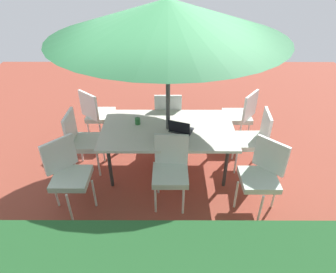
{
  "coord_description": "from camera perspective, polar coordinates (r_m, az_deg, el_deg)",
  "views": [
    {
      "loc": [
        -0.01,
        3.68,
        3.0
      ],
      "look_at": [
        0.0,
        0.0,
        0.59
      ],
      "focal_mm": 31.57,
      "sensor_mm": 36.0,
      "label": 1
    }
  ],
  "objects": [
    {
      "name": "ground_plane",
      "position": [
        4.76,
        -0.0,
        -6.0
      ],
      "size": [
        10.0,
        10.0,
        0.02
      ],
      "primitive_type": "cube",
      "color": "brown"
    },
    {
      "name": "dining_table",
      "position": [
        4.35,
        -0.0,
        1.1
      ],
      "size": [
        1.94,
        1.14,
        0.73
      ],
      "color": "silver",
      "rests_on": "ground_plane"
    },
    {
      "name": "patio_umbrella",
      "position": [
        3.76,
        -0.0,
        21.82
      ],
      "size": [
        2.92,
        2.92,
        2.48
      ],
      "color": "#4C4C4C",
      "rests_on": "ground_plane"
    },
    {
      "name": "chair_south",
      "position": [
        5.05,
        0.01,
        4.29
      ],
      "size": [
        0.46,
        0.46,
        0.98
      ],
      "rotation": [
        0.0,
        0.0,
        -0.0
      ],
      "color": "silver",
      "rests_on": "ground_plane"
    },
    {
      "name": "chair_northwest",
      "position": [
        3.96,
        17.69,
        -6.8
      ],
      "size": [
        0.59,
        0.59,
        0.98
      ],
      "rotation": [
        0.0,
        0.0,
        2.37
      ],
      "color": "silver",
      "rests_on": "ground_plane"
    },
    {
      "name": "chair_southwest",
      "position": [
        5.22,
        13.84,
        4.23
      ],
      "size": [
        0.58,
        0.58,
        0.98
      ],
      "rotation": [
        0.0,
        0.0,
        0.9
      ],
      "color": "silver",
      "rests_on": "ground_plane"
    },
    {
      "name": "chair_northeast",
      "position": [
        4.01,
        -18.73,
        -6.56
      ],
      "size": [
        0.59,
        0.59,
        0.98
      ],
      "rotation": [
        0.0,
        0.0,
        3.92
      ],
      "color": "silver",
      "rests_on": "ground_plane"
    },
    {
      "name": "chair_north",
      "position": [
        3.86,
        0.51,
        -6.18
      ],
      "size": [
        0.46,
        0.47,
        0.98
      ],
      "rotation": [
        0.0,
        0.0,
        3.07
      ],
      "color": "silver",
      "rests_on": "ground_plane"
    },
    {
      "name": "chair_west",
      "position": [
        4.62,
        16.21,
        -0.22
      ],
      "size": [
        0.48,
        0.47,
        0.98
      ],
      "rotation": [
        0.0,
        0.0,
        1.48
      ],
      "color": "silver",
      "rests_on": "ground_plane"
    },
    {
      "name": "chair_east",
      "position": [
        4.59,
        -16.25,
        -0.46
      ],
      "size": [
        0.46,
        0.46,
        0.98
      ],
      "rotation": [
        0.0,
        0.0,
        4.7
      ],
      "color": "silver",
      "rests_on": "ground_plane"
    },
    {
      "name": "chair_southeast",
      "position": [
        5.24,
        -13.45,
        4.4
      ],
      "size": [
        0.58,
        0.59,
        0.98
      ],
      "rotation": [
        0.0,
        0.0,
        5.57
      ],
      "color": "silver",
      "rests_on": "ground_plane"
    },
    {
      "name": "laptop",
      "position": [
        4.22,
        2.45,
        1.46
      ],
      "size": [
        0.39,
        0.34,
        0.21
      ],
      "rotation": [
        0.0,
        0.0,
        -0.37
      ],
      "color": "#2D2D33",
      "rests_on": "dining_table"
    },
    {
      "name": "cup",
      "position": [
        4.43,
        -5.89,
        2.98
      ],
      "size": [
        0.08,
        0.08,
        0.1
      ],
      "primitive_type": "cylinder",
      "color": "#286B33",
      "rests_on": "dining_table"
    }
  ]
}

